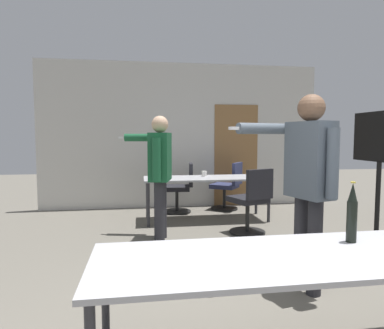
{
  "coord_description": "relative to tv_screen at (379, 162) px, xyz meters",
  "views": [
    {
      "loc": [
        -0.85,
        -1.5,
        1.41
      ],
      "look_at": [
        -0.28,
        2.22,
        1.1
      ],
      "focal_mm": 32.0,
      "sensor_mm": 36.0,
      "label": 1
    }
  ],
  "objects": [
    {
      "name": "back_wall",
      "position": [
        -2.19,
        2.82,
        0.33
      ],
      "size": [
        5.54,
        0.12,
        2.85
      ],
      "color": "beige",
      "rests_on": "ground_plane"
    },
    {
      "name": "conference_table_near",
      "position": [
        -2.19,
        -2.17,
        -0.42
      ],
      "size": [
        2.33,
        0.77,
        0.73
      ],
      "color": "#A8A8AD",
      "rests_on": "ground_plane"
    },
    {
      "name": "conference_table_far",
      "position": [
        -1.96,
        1.62,
        -0.42
      ],
      "size": [
        2.09,
        0.73,
        0.73
      ],
      "color": "#A8A8AD",
      "rests_on": "ground_plane"
    },
    {
      "name": "tv_screen",
      "position": [
        0.0,
        0.0,
        0.0
      ],
      "size": [
        0.44,
        1.04,
        1.74
      ],
      "rotation": [
        0.0,
        0.0,
        -1.57
      ],
      "color": "black",
      "rests_on": "ground_plane"
    },
    {
      "name": "person_left_plaid",
      "position": [
        -2.81,
        0.62,
        -0.07
      ],
      "size": [
        0.75,
        0.78,
        1.69
      ],
      "rotation": [
        0.0,
        0.0,
        1.34
      ],
      "color": "#28282D",
      "rests_on": "ground_plane"
    },
    {
      "name": "person_near_casual",
      "position": [
        -1.59,
        -1.16,
        -0.0
      ],
      "size": [
        0.9,
        0.59,
        1.78
      ],
      "rotation": [
        0.0,
        0.0,
        1.85
      ],
      "color": "#28282D",
      "rests_on": "ground_plane"
    },
    {
      "name": "office_chair_far_right",
      "position": [
        -1.39,
        2.36,
        -0.66
      ],
      "size": [
        0.68,
        0.67,
        0.92
      ],
      "rotation": [
        0.0,
        0.0,
        0.96
      ],
      "color": "black",
      "rests_on": "ground_plane"
    },
    {
      "name": "office_chair_mid_tucked",
      "position": [
        -1.5,
        0.67,
        -0.63
      ],
      "size": [
        0.6,
        0.65,
        0.96
      ],
      "rotation": [
        0.0,
        0.0,
        0.36
      ],
      "color": "black",
      "rests_on": "ground_plane"
    },
    {
      "name": "office_chair_near_pushed",
      "position": [
        -2.32,
        2.26,
        -0.66
      ],
      "size": [
        0.57,
        0.52,
        0.92
      ],
      "rotation": [
        0.0,
        0.0,
        1.45
      ],
      "color": "black",
      "rests_on": "ground_plane"
    },
    {
      "name": "beer_bottle",
      "position": [
        -1.72,
        -2.0,
        -0.17
      ],
      "size": [
        0.07,
        0.07,
        0.39
      ],
      "color": "black",
      "rests_on": "conference_table_near"
    },
    {
      "name": "drink_cup",
      "position": [
        -1.97,
        1.76,
        -0.31
      ],
      "size": [
        0.09,
        0.09,
        0.09
      ],
      "color": "silver",
      "rests_on": "conference_table_far"
    }
  ]
}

